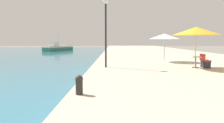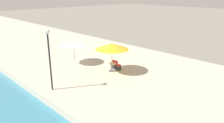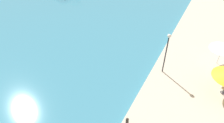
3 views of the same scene
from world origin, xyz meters
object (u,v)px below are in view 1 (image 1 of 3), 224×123
at_px(cafe_umbrella_white, 165,36).
at_px(cafe_table, 196,60).
at_px(mooring_bollard, 79,84).
at_px(cafe_chair_left, 207,63).
at_px(fishing_boat_mid, 58,48).
at_px(cafe_chair_right, 204,63).
at_px(lamppost, 106,21).
at_px(cafe_umbrella_pink, 196,31).

xyz_separation_m(cafe_umbrella_white, cafe_table, (1.09, -4.28, -1.62)).
bearing_deg(mooring_bollard, cafe_table, 47.63).
xyz_separation_m(cafe_chair_left, mooring_bollard, (-7.25, -6.96, 0.02)).
bearing_deg(fishing_boat_mid, cafe_table, -38.00).
relative_size(cafe_table, mooring_bollard, 1.22).
distance_m(cafe_table, cafe_chair_right, 0.75).
height_order(cafe_umbrella_white, lamppost, lamppost).
xyz_separation_m(cafe_chair_left, lamppost, (-6.62, 0.50, 2.77)).
bearing_deg(fishing_boat_mid, cafe_umbrella_pink, -38.25).
bearing_deg(fishing_boat_mid, cafe_umbrella_white, -36.38).
height_order(cafe_umbrella_pink, cafe_umbrella_white, cafe_umbrella_pink).
height_order(cafe_umbrella_white, cafe_table, cafe_umbrella_white).
distance_m(cafe_table, mooring_bollard, 9.75).
bearing_deg(mooring_bollard, lamppost, 85.16).
bearing_deg(mooring_bollard, cafe_chair_left, 43.83).
height_order(cafe_umbrella_white, cafe_chair_left, cafe_umbrella_white).
height_order(cafe_chair_left, cafe_chair_right, same).
height_order(cafe_umbrella_pink, cafe_chair_left, cafe_umbrella_pink).
relative_size(fishing_boat_mid, mooring_bollard, 13.08).
xyz_separation_m(fishing_boat_mid, lamppost, (12.04, -34.72, 2.90)).
relative_size(fishing_boat_mid, cafe_chair_left, 9.40).
xyz_separation_m(fishing_boat_mid, mooring_bollard, (11.41, -42.19, 0.15)).
height_order(fishing_boat_mid, cafe_umbrella_white, fishing_boat_mid).
bearing_deg(cafe_umbrella_pink, cafe_chair_left, -3.84).
bearing_deg(cafe_chair_left, fishing_boat_mid, -132.75).
distance_m(fishing_boat_mid, cafe_table, 39.33).
height_order(mooring_bollard, lamppost, lamppost).
xyz_separation_m(cafe_table, cafe_chair_left, (0.68, -0.24, -0.21)).
bearing_deg(cafe_chair_right, cafe_chair_left, -20.74).
distance_m(cafe_umbrella_pink, cafe_table, 1.89).
distance_m(cafe_chair_right, mooring_bollard, 10.41).
height_order(cafe_table, cafe_chair_left, cafe_chair_left).
relative_size(cafe_umbrella_pink, mooring_bollard, 4.57).
distance_m(cafe_umbrella_white, cafe_table, 4.70).
bearing_deg(lamppost, cafe_umbrella_pink, -4.41).
bearing_deg(lamppost, cafe_umbrella_white, 39.62).
bearing_deg(cafe_table, mooring_bollard, -132.37).
bearing_deg(cafe_umbrella_pink, mooring_bollard, -132.68).
relative_size(cafe_chair_right, lamppost, 0.20).
height_order(fishing_boat_mid, cafe_chair_right, fishing_boat_mid).
relative_size(mooring_bollard, lamppost, 0.14).
relative_size(cafe_umbrella_pink, cafe_chair_right, 3.29).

